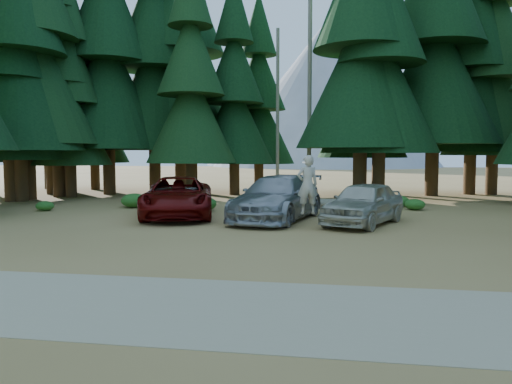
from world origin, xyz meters
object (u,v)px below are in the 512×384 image
red_pickup (178,197)px  frisbee_player (307,185)px  silver_minivan_center (277,198)px  log_right (325,202)px  log_mid (320,204)px  log_left (165,200)px  silver_minivan_right (364,203)px

red_pickup → frisbee_player: frisbee_player is taller
silver_minivan_center → frisbee_player: bearing=-42.3°
silver_minivan_center → log_right: silver_minivan_center is taller
frisbee_player → log_mid: bearing=-111.2°
silver_minivan_center → log_left: size_ratio=1.44×
silver_minivan_center → log_left: bearing=151.5°
silver_minivan_right → log_left: 11.70m
silver_minivan_right → red_pickup: bearing=-164.0°
red_pickup → silver_minivan_center: silver_minivan_center is taller
red_pickup → silver_minivan_right: 7.27m
log_left → log_mid: log_left is taller
silver_minivan_center → silver_minivan_right: bearing=-0.2°
frisbee_player → silver_minivan_center: bearing=-74.5°
log_mid → log_right: log_right is taller
frisbee_player → silver_minivan_right: bearing=-170.8°
silver_minivan_center → frisbee_player: (1.25, -1.79, 0.64)m
silver_minivan_right → log_left: (-9.72, 6.47, -0.62)m
log_mid → log_right: size_ratio=0.61×
log_left → log_right: log_right is taller
log_left → silver_minivan_right: bearing=-54.4°
frisbee_player → log_right: bearing=-112.9°
frisbee_player → log_mid: 6.87m
silver_minivan_right → log_right: 6.39m
log_mid → silver_minivan_right: bearing=-56.0°
silver_minivan_right → log_right: (-1.50, 6.18, -0.60)m
silver_minivan_center → silver_minivan_right: (3.19, -0.74, -0.07)m
silver_minivan_center → log_mid: silver_minivan_center is taller
log_mid → log_right: (0.22, 0.50, 0.04)m
silver_minivan_right → log_mid: 5.97m
red_pickup → silver_minivan_right: red_pickup is taller
frisbee_player → log_left: (-7.79, 7.53, -1.33)m
silver_minivan_center → log_left: silver_minivan_center is taller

